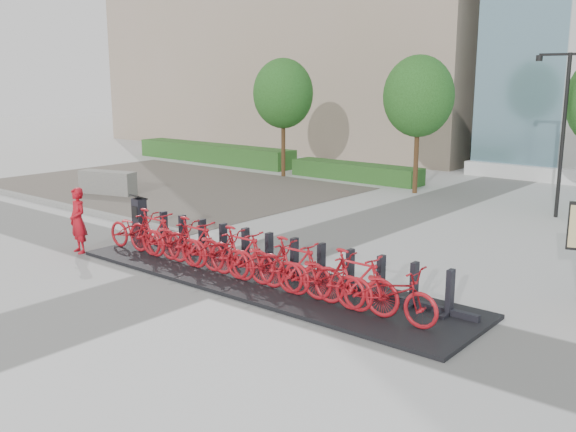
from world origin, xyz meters
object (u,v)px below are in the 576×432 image
Objects in this scene: worker_red at (78,220)px; jersey_barrier at (108,183)px; bike_0 at (135,231)px; kiosk at (140,219)px.

jersey_barrier is at bearing 148.65° from worker_red.
kiosk reaches higher than bike_0.
jersey_barrier is (-6.90, 3.81, -0.24)m from kiosk.
kiosk is at bearing 46.21° from bike_0.
bike_0 is at bearing 42.55° from worker_red.
bike_0 is 0.99m from kiosk.
worker_red is at bearing -56.27° from jersey_barrier.
worker_red is at bearing -104.37° from kiosk.
jersey_barrier is (-7.61, 4.50, -0.16)m from bike_0.
kiosk is 0.76× the size of worker_red.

